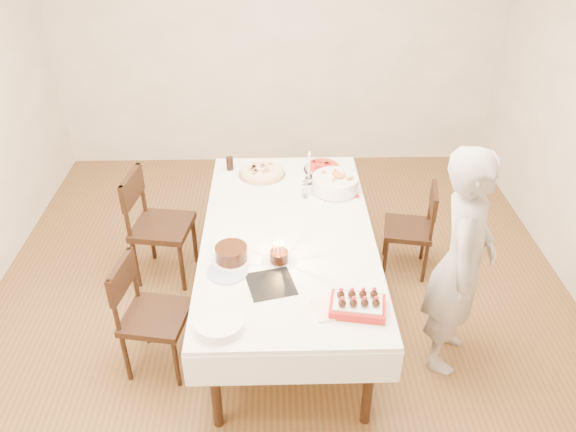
{
  "coord_description": "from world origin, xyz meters",
  "views": [
    {
      "loc": [
        -0.03,
        -3.09,
        2.91
      ],
      "look_at": [
        0.05,
        0.0,
        0.87
      ],
      "focal_mm": 35.0,
      "sensor_mm": 36.0,
      "label": 1
    }
  ],
  "objects_px": {
    "cola_glass": "(230,164)",
    "birthday_cake": "(279,252)",
    "chair_left_dessert": "(156,317)",
    "taper_candle": "(309,167)",
    "layer_cake": "(231,254)",
    "chair_right_savory": "(408,229)",
    "person": "(461,263)",
    "pizza_pepperoni": "(323,168)",
    "chair_left_savory": "(162,227)",
    "pizza_white": "(262,173)",
    "strawberry_box": "(358,305)",
    "dining_table": "(288,275)",
    "pasta_bowl": "(335,183)"
  },
  "relations": [
    {
      "from": "pizza_pepperoni",
      "to": "birthday_cake",
      "type": "xyz_separation_m",
      "value": [
        -0.36,
        -1.18,
        0.05
      ]
    },
    {
      "from": "taper_candle",
      "to": "chair_left_savory",
      "type": "bearing_deg",
      "value": -173.34
    },
    {
      "from": "chair_left_dessert",
      "to": "strawberry_box",
      "type": "xyz_separation_m",
      "value": [
        1.22,
        -0.33,
        0.37
      ]
    },
    {
      "from": "cola_glass",
      "to": "layer_cake",
      "type": "xyz_separation_m",
      "value": [
        0.08,
        -1.19,
        -0.0
      ]
    },
    {
      "from": "chair_left_savory",
      "to": "taper_candle",
      "type": "height_order",
      "value": "taper_candle"
    },
    {
      "from": "cola_glass",
      "to": "birthday_cake",
      "type": "height_order",
      "value": "birthday_cake"
    },
    {
      "from": "person",
      "to": "pizza_white",
      "type": "height_order",
      "value": "person"
    },
    {
      "from": "chair_left_dessert",
      "to": "pizza_pepperoni",
      "type": "bearing_deg",
      "value": -121.38
    },
    {
      "from": "chair_right_savory",
      "to": "layer_cake",
      "type": "bearing_deg",
      "value": -136.77
    },
    {
      "from": "chair_left_savory",
      "to": "strawberry_box",
      "type": "distance_m",
      "value": 1.87
    },
    {
      "from": "pizza_pepperoni",
      "to": "strawberry_box",
      "type": "relative_size",
      "value": 0.97
    },
    {
      "from": "taper_candle",
      "to": "layer_cake",
      "type": "bearing_deg",
      "value": -119.41
    },
    {
      "from": "pasta_bowl",
      "to": "strawberry_box",
      "type": "xyz_separation_m",
      "value": [
        0.0,
        -1.3,
        -0.02
      ]
    },
    {
      "from": "dining_table",
      "to": "cola_glass",
      "type": "bearing_deg",
      "value": 116.68
    },
    {
      "from": "chair_left_savory",
      "to": "cola_glass",
      "type": "bearing_deg",
      "value": -135.44
    },
    {
      "from": "taper_candle",
      "to": "birthday_cake",
      "type": "bearing_deg",
      "value": -103.83
    },
    {
      "from": "chair_left_dessert",
      "to": "cola_glass",
      "type": "height_order",
      "value": "cola_glass"
    },
    {
      "from": "dining_table",
      "to": "chair_left_dessert",
      "type": "xyz_separation_m",
      "value": [
        -0.85,
        -0.45,
        0.04
      ]
    },
    {
      "from": "chair_left_savory",
      "to": "pizza_pepperoni",
      "type": "distance_m",
      "value": 1.34
    },
    {
      "from": "chair_right_savory",
      "to": "pizza_white",
      "type": "xyz_separation_m",
      "value": [
        -1.14,
        0.25,
        0.39
      ]
    },
    {
      "from": "chair_left_dessert",
      "to": "pizza_white",
      "type": "xyz_separation_m",
      "value": [
        0.67,
        1.23,
        0.36
      ]
    },
    {
      "from": "person",
      "to": "pizza_pepperoni",
      "type": "xyz_separation_m",
      "value": [
        -0.75,
        1.26,
        -0.01
      ]
    },
    {
      "from": "chair_right_savory",
      "to": "chair_left_dessert",
      "type": "distance_m",
      "value": 2.06
    },
    {
      "from": "dining_table",
      "to": "cola_glass",
      "type": "relative_size",
      "value": 20.2
    },
    {
      "from": "birthday_cake",
      "to": "strawberry_box",
      "type": "xyz_separation_m",
      "value": [
        0.43,
        -0.45,
        -0.04
      ]
    },
    {
      "from": "chair_right_savory",
      "to": "cola_glass",
      "type": "relative_size",
      "value": 7.29
    },
    {
      "from": "pizza_white",
      "to": "cola_glass",
      "type": "height_order",
      "value": "cola_glass"
    },
    {
      "from": "cola_glass",
      "to": "layer_cake",
      "type": "bearing_deg",
      "value": -86.01
    },
    {
      "from": "cola_glass",
      "to": "layer_cake",
      "type": "distance_m",
      "value": 1.19
    },
    {
      "from": "pizza_pepperoni",
      "to": "cola_glass",
      "type": "bearing_deg",
      "value": 177.79
    },
    {
      "from": "chair_left_dessert",
      "to": "layer_cake",
      "type": "height_order",
      "value": "layer_cake"
    },
    {
      "from": "chair_left_dessert",
      "to": "dining_table",
      "type": "bearing_deg",
      "value": -142.17
    },
    {
      "from": "pizza_pepperoni",
      "to": "layer_cake",
      "type": "height_order",
      "value": "layer_cake"
    },
    {
      "from": "layer_cake",
      "to": "person",
      "type": "bearing_deg",
      "value": -4.15
    },
    {
      "from": "pasta_bowl",
      "to": "layer_cake",
      "type": "height_order",
      "value": "pasta_bowl"
    },
    {
      "from": "birthday_cake",
      "to": "taper_candle",
      "type": "bearing_deg",
      "value": 76.17
    },
    {
      "from": "pizza_white",
      "to": "taper_candle",
      "type": "bearing_deg",
      "value": -21.16
    },
    {
      "from": "cola_glass",
      "to": "birthday_cake",
      "type": "distance_m",
      "value": 1.27
    },
    {
      "from": "pizza_pepperoni",
      "to": "strawberry_box",
      "type": "xyz_separation_m",
      "value": [
        0.07,
        -1.63,
        0.02
      ]
    },
    {
      "from": "chair_right_savory",
      "to": "layer_cake",
      "type": "distance_m",
      "value": 1.62
    },
    {
      "from": "cola_glass",
      "to": "person",
      "type": "bearing_deg",
      "value": -40.81
    },
    {
      "from": "layer_cake",
      "to": "pizza_white",
      "type": "bearing_deg",
      "value": 80.87
    },
    {
      "from": "chair_left_dessert",
      "to": "layer_cake",
      "type": "bearing_deg",
      "value": -154.03
    },
    {
      "from": "person",
      "to": "pizza_pepperoni",
      "type": "relative_size",
      "value": 5.22
    },
    {
      "from": "dining_table",
      "to": "pizza_pepperoni",
      "type": "bearing_deg",
      "value": 70.74
    },
    {
      "from": "pizza_pepperoni",
      "to": "layer_cake",
      "type": "bearing_deg",
      "value": -119.54
    },
    {
      "from": "chair_left_dessert",
      "to": "taper_candle",
      "type": "xyz_separation_m",
      "value": [
        1.03,
        1.09,
        0.47
      ]
    },
    {
      "from": "chair_left_dessert",
      "to": "cola_glass",
      "type": "bearing_deg",
      "value": -97.03
    },
    {
      "from": "dining_table",
      "to": "chair_right_savory",
      "type": "height_order",
      "value": "chair_right_savory"
    },
    {
      "from": "chair_left_dessert",
      "to": "pizza_white",
      "type": "distance_m",
      "value": 1.44
    }
  ]
}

